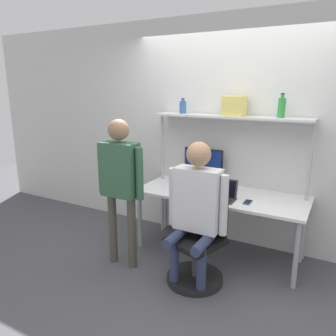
{
  "coord_description": "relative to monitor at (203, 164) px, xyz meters",
  "views": [
    {
      "loc": [
        1.16,
        -2.95,
        1.89
      ],
      "look_at": [
        -0.41,
        -0.08,
        1.07
      ],
      "focal_mm": 35.0,
      "sensor_mm": 36.0,
      "label": 1
    }
  ],
  "objects": [
    {
      "name": "ground_plane",
      "position": [
        0.33,
        -0.66,
        -0.97
      ],
      "size": [
        12.0,
        12.0,
        0.0
      ],
      "primitive_type": "plane",
      "color": "#4C4C51"
    },
    {
      "name": "wall_back",
      "position": [
        0.33,
        0.15,
        0.38
      ],
      "size": [
        8.0,
        0.06,
        2.7
      ],
      "color": "silver",
      "rests_on": "ground_plane"
    },
    {
      "name": "desk",
      "position": [
        0.33,
        -0.26,
        -0.31
      ],
      "size": [
        1.88,
        0.76,
        0.72
      ],
      "color": "white",
      "rests_on": "ground_plane"
    },
    {
      "name": "shelf_unit",
      "position": [
        0.33,
        -0.04,
        0.42
      ],
      "size": [
        1.79,
        0.3,
        1.57
      ],
      "color": "silver",
      "rests_on": "ground_plane"
    },
    {
      "name": "monitor",
      "position": [
        0.0,
        0.0,
        0.0
      ],
      "size": [
        0.49,
        0.17,
        0.44
      ],
      "color": "black",
      "rests_on": "desk"
    },
    {
      "name": "laptop",
      "position": [
        0.39,
        -0.42,
        -0.18
      ],
      "size": [
        0.32,
        0.21,
        0.21
      ],
      "color": "#333338",
      "rests_on": "desk"
    },
    {
      "name": "cell_phone",
      "position": [
        0.68,
        -0.41,
        -0.24
      ],
      "size": [
        0.07,
        0.15,
        0.01
      ],
      "color": "#264C8C",
      "rests_on": "desk"
    },
    {
      "name": "office_chair",
      "position": [
        0.34,
        -0.89,
        -0.69
      ],
      "size": [
        0.58,
        0.58,
        0.91
      ],
      "color": "black",
      "rests_on": "ground_plane"
    },
    {
      "name": "person_seated",
      "position": [
        0.32,
        -0.93,
        -0.14
      ],
      "size": [
        0.6,
        0.48,
        1.41
      ],
      "color": "#2D3856",
      "rests_on": "ground_plane"
    },
    {
      "name": "person_standing",
      "position": [
        -0.5,
        -1.01,
        0.04
      ],
      "size": [
        0.55,
        0.21,
        1.58
      ],
      "color": "#4C473D",
      "rests_on": "ground_plane"
    },
    {
      "name": "bottle_blue",
      "position": [
        -0.26,
        -0.04,
        0.69
      ],
      "size": [
        0.08,
        0.08,
        0.18
      ],
      "color": "#335999",
      "rests_on": "shelf_unit"
    },
    {
      "name": "bottle_green",
      "position": [
        0.87,
        -0.04,
        0.72
      ],
      "size": [
        0.08,
        0.08,
        0.25
      ],
      "color": "#2D8C3F",
      "rests_on": "shelf_unit"
    },
    {
      "name": "storage_box",
      "position": [
        0.37,
        -0.04,
        0.72
      ],
      "size": [
        0.23,
        0.23,
        0.21
      ],
      "color": "#DBCC66",
      "rests_on": "shelf_unit"
    }
  ]
}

